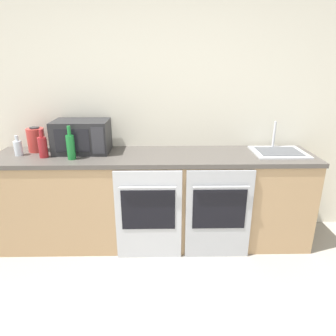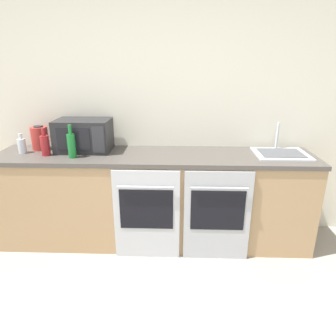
{
  "view_description": "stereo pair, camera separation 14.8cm",
  "coord_description": "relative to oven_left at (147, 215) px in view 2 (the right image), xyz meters",
  "views": [
    {
      "loc": [
        0.08,
        -0.75,
        1.73
      ],
      "look_at": [
        0.13,
        1.96,
        0.78
      ],
      "focal_mm": 32.0,
      "sensor_mm": 36.0,
      "label": 1
    },
    {
      "loc": [
        0.23,
        -0.74,
        1.73
      ],
      "look_at": [
        0.13,
        1.96,
        0.78
      ],
      "focal_mm": 32.0,
      "sensor_mm": 36.0,
      "label": 2
    }
  ],
  "objects": [
    {
      "name": "microwave",
      "position": [
        -0.64,
        0.41,
        0.63
      ],
      "size": [
        0.51,
        0.34,
        0.31
      ],
      "color": "#232326",
      "rests_on": "counter_back"
    },
    {
      "name": "wall_back",
      "position": [
        0.05,
        0.64,
        0.86
      ],
      "size": [
        10.0,
        0.06,
        2.6
      ],
      "color": "silver",
      "rests_on": "ground_plane"
    },
    {
      "name": "bottle_clear",
      "position": [
        -1.21,
        0.31,
        0.55
      ],
      "size": [
        0.07,
        0.07,
        0.19
      ],
      "color": "silver",
      "rests_on": "counter_back"
    },
    {
      "name": "counter_back",
      "position": [
        0.05,
        0.31,
        0.02
      ],
      "size": [
        3.02,
        0.62,
        0.91
      ],
      "color": "tan",
      "rests_on": "ground_plane"
    },
    {
      "name": "bottle_red",
      "position": [
        -0.95,
        0.24,
        0.58
      ],
      "size": [
        0.08,
        0.08,
        0.26
      ],
      "color": "maroon",
      "rests_on": "counter_back"
    },
    {
      "name": "bottle_green",
      "position": [
        -0.68,
        0.18,
        0.59
      ],
      "size": [
        0.07,
        0.07,
        0.3
      ],
      "color": "#19722D",
      "rests_on": "counter_back"
    },
    {
      "name": "oven_right",
      "position": [
        0.63,
        0.0,
        0.0
      ],
      "size": [
        0.59,
        0.06,
        0.86
      ],
      "color": "#A8AAAF",
      "rests_on": "ground_plane"
    },
    {
      "name": "kettle",
      "position": [
        -1.09,
        0.45,
        0.59
      ],
      "size": [
        0.16,
        0.16,
        0.24
      ],
      "color": "#B2332D",
      "rests_on": "counter_back"
    },
    {
      "name": "sink",
      "position": [
        1.24,
        0.35,
        0.49
      ],
      "size": [
        0.49,
        0.41,
        0.27
      ],
      "color": "silver",
      "rests_on": "counter_back"
    },
    {
      "name": "oven_left",
      "position": [
        0.0,
        0.0,
        0.0
      ],
      "size": [
        0.59,
        0.06,
        0.86
      ],
      "color": "#B7BABF",
      "rests_on": "ground_plane"
    }
  ]
}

